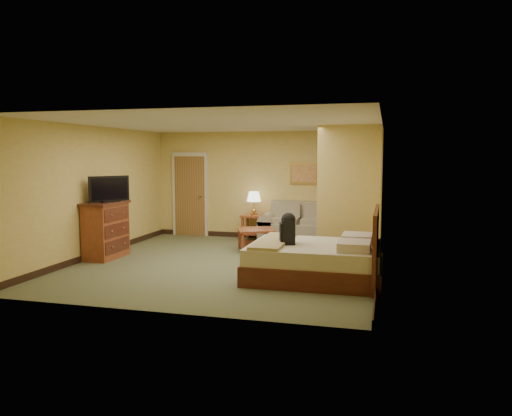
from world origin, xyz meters
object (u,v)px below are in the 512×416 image
(coffee_table, at_px, (256,235))
(loveseat, at_px, (301,230))
(bed, at_px, (319,260))
(dresser, at_px, (106,230))

(coffee_table, bearing_deg, loveseat, 58.47)
(bed, bearing_deg, coffee_table, 127.76)
(dresser, bearing_deg, coffee_table, 28.51)
(loveseat, xyz_separation_m, bed, (0.86, -3.32, 0.01))
(loveseat, relative_size, bed, 0.88)
(coffee_table, xyz_separation_m, dresser, (-2.67, -1.45, 0.22))
(coffee_table, relative_size, dresser, 0.87)
(loveseat, bearing_deg, coffee_table, -121.53)
(loveseat, xyz_separation_m, dresser, (-3.43, -2.69, 0.26))
(loveseat, distance_m, coffee_table, 1.45)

